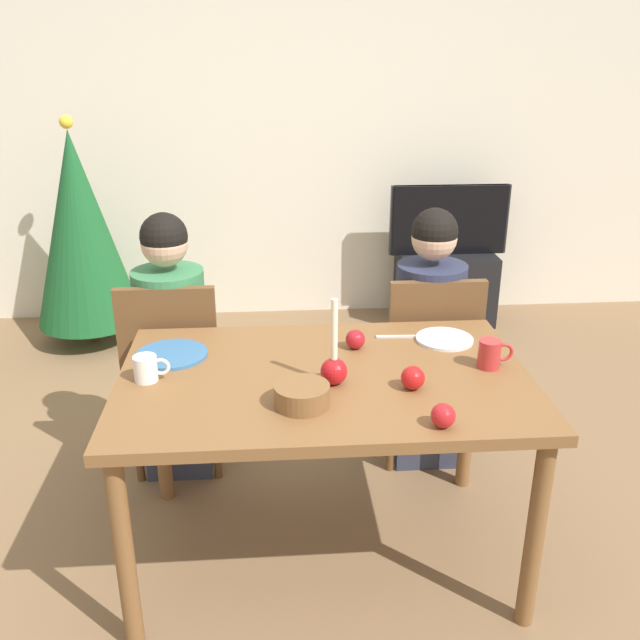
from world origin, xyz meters
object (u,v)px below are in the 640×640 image
chair_left (174,366)px  mug_right (490,354)px  christmas_tree (80,229)px  mug_left (147,368)px  chair_right (428,358)px  apple_near_candle (413,378)px  tv (449,220)px  apple_by_left_plate (355,339)px  person_left_child (174,350)px  person_right_child (428,343)px  bowl_walnuts (302,395)px  tv_stand (444,287)px  candle_centerpiece (334,366)px  plate_right (444,339)px  plate_left (172,354)px  dining_table (324,396)px  apple_by_right_mug (443,416)px

chair_left → mug_right: 1.35m
christmas_tree → mug_left: christmas_tree is taller
chair_right → apple_near_candle: size_ratio=11.38×
tv → apple_by_left_plate: (-0.88, -2.09, 0.08)m
person_left_child → person_right_child: 1.11m
bowl_walnuts → person_right_child: bearing=54.9°
tv_stand → apple_by_left_plate: bearing=-112.9°
mug_right → chair_right: bearing=96.6°
person_right_child → candle_centerpiece: bearing=-124.3°
chair_left → christmas_tree: (-0.73, 1.51, 0.22)m
tv_stand → bowl_walnuts: size_ratio=3.66×
person_left_child → plate_right: size_ratio=5.41×
candle_centerpiece → plate_left: 0.62m
chair_left → tv_stand: bearing=46.4°
person_left_child → tv_stand: 2.34m
bowl_walnuts → apple_near_candle: 0.37m
candle_centerpiece → bowl_walnuts: (-0.11, -0.14, -0.03)m
plate_left → apple_by_left_plate: bearing=1.5°
person_right_child → christmas_tree: 2.37m
tv_stand → mug_right: 2.39m
dining_table → bowl_walnuts: size_ratio=8.01×
mug_left → apple_by_right_mug: size_ratio=1.64×
tv_stand → plate_left: 2.67m
christmas_tree → apple_near_candle: 2.77m
apple_near_candle → chair_left: bearing=140.2°
christmas_tree → mug_left: size_ratio=11.65×
person_right_child → mug_left: (-1.10, -0.64, 0.23)m
plate_left → mug_right: 1.13m
dining_table → tv_stand: size_ratio=2.19×
tv_stand → bowl_walnuts: bowl_walnuts is taller
tv_stand → apple_by_right_mug: size_ratio=8.65×
tv → apple_by_right_mug: (-0.69, -2.67, 0.08)m
person_left_child → apple_by_right_mug: person_left_child is taller
dining_table → plate_left: size_ratio=5.42×
christmas_tree → candle_centerpiece: size_ratio=4.73×
apple_by_left_plate → candle_centerpiece: bearing=-110.7°
dining_table → tv_stand: dining_table is taller
chair_left → apple_near_candle: chair_left is taller
chair_left → tv: 2.35m
plate_right → apple_by_left_plate: size_ratio=2.98×
apple_by_right_mug → bowl_walnuts: bearing=158.4°
apple_by_right_mug → person_right_child: bearing=79.3°
tv_stand → mug_right: size_ratio=5.16×
person_left_child → mug_right: bearing=-28.0°
tv → apple_near_candle: bearing=-106.9°
plate_right → mug_right: mug_right is taller
person_right_child → apple_by_left_plate: bearing=-131.2°
apple_near_candle → person_right_child: bearing=73.2°
tv → bowl_walnuts: size_ratio=4.52×
plate_left → person_left_child: bearing=97.8°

